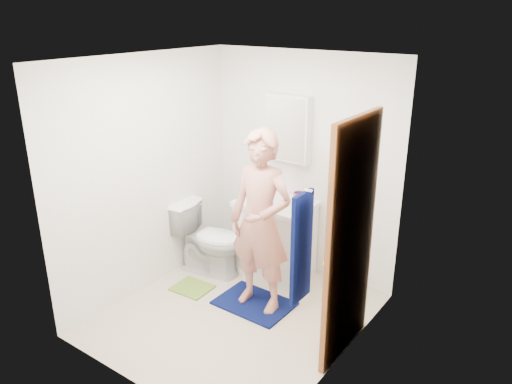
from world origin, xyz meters
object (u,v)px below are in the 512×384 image
at_px(vanity_cabinet, 275,240).
at_px(toilet, 210,239).
at_px(towel, 301,248).
at_px(medicine_cabinet, 289,128).
at_px(man, 261,222).
at_px(soap_dispenser, 256,189).
at_px(toothbrush_cup, 299,197).

xyz_separation_m(vanity_cabinet, toilet, (-0.61, -0.40, -0.00)).
bearing_deg(toilet, towel, -129.79).
bearing_deg(towel, vanity_cabinet, 128.47).
xyz_separation_m(vanity_cabinet, towel, (1.18, -1.48, 0.85)).
relative_size(medicine_cabinet, man, 0.40).
height_order(vanity_cabinet, toilet, vanity_cabinet).
height_order(vanity_cabinet, soap_dispenser, soap_dispenser).
height_order(towel, toilet, towel).
xyz_separation_m(towel, soap_dispenser, (-1.42, 1.45, -0.30)).
height_order(medicine_cabinet, soap_dispenser, medicine_cabinet).
relative_size(vanity_cabinet, soap_dispenser, 3.83).
height_order(toilet, toothbrush_cup, toothbrush_cup).
bearing_deg(medicine_cabinet, man, -73.66).
distance_m(toilet, soap_dispenser, 0.76).
bearing_deg(toilet, toothbrush_cup, -64.99).
relative_size(medicine_cabinet, toilet, 0.88).
relative_size(soap_dispenser, toothbrush_cup, 1.60).
height_order(vanity_cabinet, man, man).
bearing_deg(man, towel, -43.43).
xyz_separation_m(medicine_cabinet, towel, (1.18, -1.71, -0.35)).
bearing_deg(soap_dispenser, towel, -45.62).
bearing_deg(toothbrush_cup, toilet, -146.59).
bearing_deg(toilet, vanity_cabinet, -65.25).
xyz_separation_m(vanity_cabinet, toothbrush_cup, (0.20, 0.14, 0.50)).
distance_m(medicine_cabinet, towel, 2.11).
distance_m(towel, man, 1.29).
xyz_separation_m(medicine_cabinet, toilet, (-0.61, -0.62, -1.20)).
bearing_deg(towel, toilet, 148.61).
bearing_deg(vanity_cabinet, soap_dispenser, -171.38).
xyz_separation_m(towel, toothbrush_cup, (-0.98, 1.62, -0.35)).
distance_m(medicine_cabinet, toothbrush_cup, 0.73).
height_order(soap_dispenser, toothbrush_cup, soap_dispenser).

